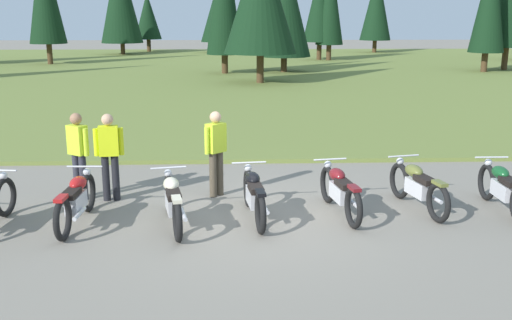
{
  "coord_description": "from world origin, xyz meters",
  "views": [
    {
      "loc": [
        -0.37,
        -9.74,
        3.48
      ],
      "look_at": [
        0.0,
        0.6,
        0.9
      ],
      "focal_mm": 41.51,
      "sensor_mm": 36.0,
      "label": 1
    }
  ],
  "objects_px": {
    "motorcycle_olive": "(418,186)",
    "rider_checking_bike": "(78,151)",
    "motorcycle_cream": "(173,201)",
    "motorcycle_red": "(76,200)",
    "motorcycle_black": "(254,195)",
    "rider_near_row_end": "(109,152)",
    "motorcycle_british_green": "(503,188)",
    "rider_with_back_turned": "(216,149)",
    "motorcycle_maroon": "(340,190)"
  },
  "relations": [
    {
      "from": "motorcycle_red",
      "to": "motorcycle_british_green",
      "type": "distance_m",
      "value": 7.47
    },
    {
      "from": "rider_with_back_turned",
      "to": "motorcycle_british_green",
      "type": "bearing_deg",
      "value": -12.27
    },
    {
      "from": "motorcycle_red",
      "to": "rider_near_row_end",
      "type": "bearing_deg",
      "value": 77.09
    },
    {
      "from": "motorcycle_black",
      "to": "rider_near_row_end",
      "type": "relative_size",
      "value": 1.26
    },
    {
      "from": "motorcycle_black",
      "to": "rider_checking_bike",
      "type": "height_order",
      "value": "rider_checking_bike"
    },
    {
      "from": "rider_near_row_end",
      "to": "rider_checking_bike",
      "type": "distance_m",
      "value": 0.61
    },
    {
      "from": "motorcycle_red",
      "to": "motorcycle_black",
      "type": "distance_m",
      "value": 2.99
    },
    {
      "from": "motorcycle_red",
      "to": "motorcycle_black",
      "type": "relative_size",
      "value": 1.0
    },
    {
      "from": "motorcycle_british_green",
      "to": "motorcycle_olive",
      "type": "bearing_deg",
      "value": 173.27
    },
    {
      "from": "motorcycle_black",
      "to": "motorcycle_olive",
      "type": "xyz_separation_m",
      "value": [
        2.98,
        0.41,
        0.0
      ]
    },
    {
      "from": "motorcycle_maroon",
      "to": "motorcycle_british_green",
      "type": "bearing_deg",
      "value": 0.8
    },
    {
      "from": "rider_near_row_end",
      "to": "rider_checking_bike",
      "type": "bearing_deg",
      "value": 169.98
    },
    {
      "from": "motorcycle_maroon",
      "to": "rider_near_row_end",
      "type": "height_order",
      "value": "rider_near_row_end"
    },
    {
      "from": "motorcycle_cream",
      "to": "rider_checking_bike",
      "type": "distance_m",
      "value": 2.53
    },
    {
      "from": "rider_with_back_turned",
      "to": "motorcycle_cream",
      "type": "bearing_deg",
      "value": -112.17
    },
    {
      "from": "motorcycle_british_green",
      "to": "rider_checking_bike",
      "type": "xyz_separation_m",
      "value": [
        -7.75,
        1.03,
        0.51
      ]
    },
    {
      "from": "motorcycle_red",
      "to": "motorcycle_maroon",
      "type": "relative_size",
      "value": 1.01
    },
    {
      "from": "motorcycle_red",
      "to": "motorcycle_olive",
      "type": "distance_m",
      "value": 6.0
    },
    {
      "from": "motorcycle_black",
      "to": "motorcycle_olive",
      "type": "relative_size",
      "value": 1.01
    },
    {
      "from": "motorcycle_black",
      "to": "rider_with_back_turned",
      "type": "bearing_deg",
      "value": 116.78
    },
    {
      "from": "motorcycle_red",
      "to": "motorcycle_cream",
      "type": "xyz_separation_m",
      "value": [
        1.62,
        -0.12,
        0.0
      ]
    },
    {
      "from": "rider_near_row_end",
      "to": "motorcycle_maroon",
      "type": "bearing_deg",
      "value": -12.86
    },
    {
      "from": "rider_near_row_end",
      "to": "rider_checking_bike",
      "type": "xyz_separation_m",
      "value": [
        -0.6,
        0.11,
        0.0
      ]
    },
    {
      "from": "motorcycle_british_green",
      "to": "rider_with_back_turned",
      "type": "bearing_deg",
      "value": 167.73
    },
    {
      "from": "motorcycle_red",
      "to": "rider_with_back_turned",
      "type": "bearing_deg",
      "value": 33.84
    },
    {
      "from": "motorcycle_olive",
      "to": "rider_near_row_end",
      "type": "xyz_separation_m",
      "value": [
        -5.66,
        0.74,
        0.51
      ]
    },
    {
      "from": "rider_checking_bike",
      "to": "motorcycle_british_green",
      "type": "bearing_deg",
      "value": -7.53
    },
    {
      "from": "motorcycle_cream",
      "to": "motorcycle_maroon",
      "type": "height_order",
      "value": "same"
    },
    {
      "from": "motorcycle_cream",
      "to": "rider_with_back_turned",
      "type": "relative_size",
      "value": 1.24
    },
    {
      "from": "motorcycle_red",
      "to": "motorcycle_olive",
      "type": "relative_size",
      "value": 1.01
    },
    {
      "from": "motorcycle_cream",
      "to": "motorcycle_olive",
      "type": "xyz_separation_m",
      "value": [
        4.34,
        0.72,
        0.0
      ]
    },
    {
      "from": "motorcycle_black",
      "to": "rider_with_back_turned",
      "type": "relative_size",
      "value": 1.26
    },
    {
      "from": "motorcycle_olive",
      "to": "rider_checking_bike",
      "type": "height_order",
      "value": "rider_checking_bike"
    },
    {
      "from": "motorcycle_olive",
      "to": "rider_near_row_end",
      "type": "relative_size",
      "value": 1.24
    },
    {
      "from": "motorcycle_black",
      "to": "motorcycle_olive",
      "type": "height_order",
      "value": "same"
    },
    {
      "from": "motorcycle_maroon",
      "to": "motorcycle_british_green",
      "type": "relative_size",
      "value": 0.99
    },
    {
      "from": "motorcycle_cream",
      "to": "motorcycle_black",
      "type": "distance_m",
      "value": 1.4
    },
    {
      "from": "motorcycle_british_green",
      "to": "rider_checking_bike",
      "type": "bearing_deg",
      "value": 172.47
    },
    {
      "from": "rider_with_back_turned",
      "to": "rider_checking_bike",
      "type": "bearing_deg",
      "value": -177.88
    },
    {
      "from": "rider_with_back_turned",
      "to": "motorcycle_maroon",
      "type": "bearing_deg",
      "value": -27.76
    },
    {
      "from": "motorcycle_olive",
      "to": "motorcycle_black",
      "type": "bearing_deg",
      "value": -172.08
    },
    {
      "from": "rider_near_row_end",
      "to": "motorcycle_cream",
      "type": "bearing_deg",
      "value": -47.96
    },
    {
      "from": "motorcycle_cream",
      "to": "motorcycle_maroon",
      "type": "bearing_deg",
      "value": 9.82
    },
    {
      "from": "motorcycle_red",
      "to": "motorcycle_black",
      "type": "xyz_separation_m",
      "value": [
        2.99,
        0.18,
        0.0
      ]
    },
    {
      "from": "motorcycle_cream",
      "to": "rider_near_row_end",
      "type": "height_order",
      "value": "rider_near_row_end"
    },
    {
      "from": "motorcycle_olive",
      "to": "rider_checking_bike",
      "type": "xyz_separation_m",
      "value": [
        -6.26,
        0.85,
        0.51
      ]
    },
    {
      "from": "motorcycle_cream",
      "to": "rider_with_back_turned",
      "type": "height_order",
      "value": "rider_with_back_turned"
    },
    {
      "from": "motorcycle_cream",
      "to": "motorcycle_olive",
      "type": "bearing_deg",
      "value": 9.37
    },
    {
      "from": "motorcycle_red",
      "to": "rider_near_row_end",
      "type": "xyz_separation_m",
      "value": [
        0.31,
        1.34,
        0.51
      ]
    },
    {
      "from": "rider_near_row_end",
      "to": "rider_checking_bike",
      "type": "relative_size",
      "value": 1.0
    }
  ]
}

